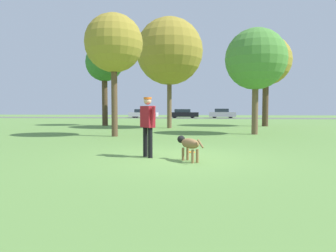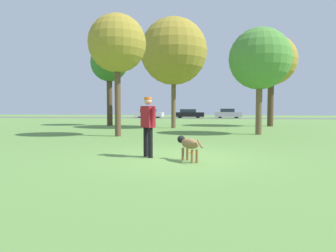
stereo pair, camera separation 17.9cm
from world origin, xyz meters
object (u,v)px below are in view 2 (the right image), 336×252
(parked_car_white, at_px, (149,114))
(parked_car_silver, at_px, (228,114))
(tree_far_left, at_px, (109,64))
(tree_near_left, at_px, (117,44))
(tree_far_right, at_px, (271,61))
(tree_near_right, at_px, (260,59))
(person, at_px, (148,122))
(dog, at_px, (188,144))
(parked_car_black, at_px, (189,114))
(frisbee, at_px, (192,152))
(tree_mid_center, at_px, (174,52))

(parked_car_white, relative_size, parked_car_silver, 1.11)
(parked_car_silver, bearing_deg, tree_far_left, -114.08)
(tree_near_left, bearing_deg, parked_car_white, 99.61)
(parked_car_white, bearing_deg, tree_far_left, -83.78)
(parked_car_white, bearing_deg, tree_far_right, -53.61)
(tree_near_right, distance_m, tree_far_right, 8.29)
(tree_far_right, bearing_deg, person, -110.86)
(dog, xyz_separation_m, parked_car_black, (-3.12, 37.69, 0.21))
(tree_far_left, height_order, parked_car_silver, tree_far_left)
(frisbee, distance_m, tree_near_left, 7.92)
(tree_near_left, bearing_deg, frisbee, -51.17)
(tree_near_right, bearing_deg, tree_far_left, 146.63)
(parked_car_silver, bearing_deg, parked_car_black, -174.94)
(person, height_order, tree_far_left, tree_far_left)
(tree_mid_center, height_order, parked_car_silver, tree_mid_center)
(parked_car_silver, bearing_deg, frisbee, -92.89)
(person, bearing_deg, tree_near_left, 160.75)
(tree_near_left, distance_m, parked_car_white, 31.97)
(tree_far_left, bearing_deg, parked_car_silver, 64.53)
(tree_near_left, height_order, parked_car_white, tree_near_left)
(tree_far_left, xyz_separation_m, parked_car_white, (-1.55, 22.01, -4.38))
(frisbee, bearing_deg, tree_near_right, 67.19)
(parked_car_silver, bearing_deg, tree_near_right, -88.04)
(parked_car_black, relative_size, parked_car_silver, 1.14)
(tree_far_left, height_order, parked_car_black, tree_far_left)
(dog, xyz_separation_m, tree_near_right, (3.00, 8.77, 3.54))
(parked_car_black, bearing_deg, tree_far_right, -69.25)
(frisbee, xyz_separation_m, tree_mid_center, (-2.20, 11.91, 5.41))
(dog, relative_size, tree_far_left, 0.14)
(parked_car_white, distance_m, parked_car_silver, 12.10)
(dog, height_order, tree_mid_center, tree_mid_center)
(tree_far_left, xyz_separation_m, tree_mid_center, (5.63, -2.42, 0.38))
(tree_far_left, distance_m, parked_car_white, 22.50)
(dog, distance_m, parked_car_white, 39.07)
(frisbee, distance_m, tree_far_left, 17.08)
(tree_mid_center, distance_m, parked_car_silver, 25.50)
(person, height_order, parked_car_silver, person)
(tree_far_right, bearing_deg, frisbee, -108.39)
(tree_mid_center, bearing_deg, tree_near_left, -105.29)
(parked_car_white, bearing_deg, parked_car_black, 0.06)
(person, relative_size, tree_mid_center, 0.22)
(tree_near_left, relative_size, parked_car_white, 1.35)
(tree_mid_center, distance_m, tree_near_left, 7.16)
(tree_mid_center, bearing_deg, frisbee, -79.56)
(frisbee, height_order, tree_far_left, tree_far_left)
(frisbee, height_order, tree_near_left, tree_near_left)
(parked_car_silver, bearing_deg, tree_near_left, -100.82)
(tree_far_left, bearing_deg, tree_far_right, 3.64)
(dog, xyz_separation_m, parked_car_silver, (2.71, 38.07, 0.25))
(tree_far_left, xyz_separation_m, tree_near_left, (3.75, -9.27, -0.49))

